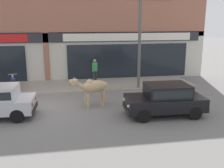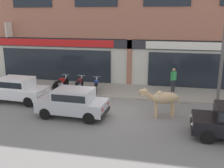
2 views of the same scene
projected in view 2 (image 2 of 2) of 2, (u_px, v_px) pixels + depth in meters
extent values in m
plane|color=slate|center=(114.00, 111.00, 14.19)|extent=(90.00, 90.00, 0.00)
cube|color=gray|center=(125.00, 91.00, 17.82)|extent=(19.00, 3.31, 0.13)
cube|color=beige|center=(130.00, 62.00, 19.23)|extent=(23.00, 0.55, 3.40)
cube|color=#28282D|center=(130.00, 44.00, 18.59)|extent=(22.08, 0.08, 0.64)
cube|color=black|center=(55.00, 65.00, 20.19)|extent=(8.74, 0.10, 2.40)
cube|color=red|center=(54.00, 43.00, 19.74)|extent=(9.20, 0.05, 0.52)
cube|color=#9E604C|center=(129.00, 63.00, 18.95)|extent=(0.36, 0.12, 3.40)
cube|color=black|center=(213.00, 71.00, 17.84)|extent=(8.74, 0.10, 2.40)
cube|color=silver|center=(215.00, 46.00, 17.39)|extent=(9.20, 0.05, 0.52)
cube|color=black|center=(32.00, 0.00, 19.32)|extent=(3.13, 0.06, 1.00)
cube|color=black|center=(96.00, 0.00, 18.32)|extent=(3.13, 0.06, 1.00)
cube|color=silver|center=(9.00, 30.00, 19.85)|extent=(0.08, 0.80, 1.10)
ellipsoid|color=tan|center=(165.00, 98.00, 13.20)|extent=(1.49, 0.90, 0.60)
sphere|color=tan|center=(160.00, 94.00, 13.12)|extent=(0.32, 0.32, 0.32)
cylinder|color=tan|center=(156.00, 111.00, 13.20)|extent=(0.12, 0.12, 0.72)
cylinder|color=tan|center=(155.00, 109.00, 13.47)|extent=(0.12, 0.12, 0.72)
cylinder|color=tan|center=(173.00, 111.00, 13.26)|extent=(0.12, 0.12, 0.72)
cylinder|color=tan|center=(172.00, 109.00, 13.54)|extent=(0.12, 0.12, 0.72)
cylinder|color=tan|center=(149.00, 95.00, 13.10)|extent=(0.51, 0.36, 0.43)
cube|color=tan|center=(144.00, 92.00, 13.04)|extent=(0.41, 0.31, 0.26)
cube|color=#957A57|center=(140.00, 93.00, 13.03)|extent=(0.18, 0.19, 0.14)
cone|color=beige|center=(145.00, 89.00, 12.90)|extent=(0.13, 0.09, 0.19)
cone|color=beige|center=(144.00, 88.00, 13.09)|extent=(0.13, 0.09, 0.19)
cube|color=tan|center=(146.00, 92.00, 12.87)|extent=(0.08, 0.15, 0.10)
cube|color=tan|center=(145.00, 90.00, 13.18)|extent=(0.08, 0.15, 0.10)
cylinder|color=tan|center=(179.00, 102.00, 13.31)|extent=(0.17, 0.09, 0.60)
cylinder|color=black|center=(45.00, 114.00, 13.05)|extent=(0.61, 0.21, 0.60)
cylinder|color=black|center=(58.00, 104.00, 14.40)|extent=(0.61, 0.21, 0.60)
cylinder|color=black|center=(89.00, 118.00, 12.49)|extent=(0.61, 0.21, 0.60)
cylinder|color=black|center=(98.00, 108.00, 13.84)|extent=(0.61, 0.21, 0.60)
cube|color=#B2B5BA|center=(72.00, 105.00, 13.37)|extent=(3.56, 1.75, 0.60)
cube|color=#B2B5BA|center=(74.00, 95.00, 13.19)|extent=(1.96, 1.52, 0.56)
cube|color=black|center=(74.00, 95.00, 13.19)|extent=(1.81, 1.53, 0.35)
cube|color=black|center=(42.00, 106.00, 13.85)|extent=(0.18, 1.52, 0.20)
cube|color=black|center=(105.00, 112.00, 13.00)|extent=(0.18, 1.52, 0.20)
sphere|color=silver|center=(36.00, 104.00, 13.33)|extent=(0.14, 0.14, 0.14)
sphere|color=silver|center=(46.00, 98.00, 14.23)|extent=(0.14, 0.14, 0.14)
cube|color=red|center=(102.00, 110.00, 12.45)|extent=(0.04, 0.16, 0.14)
cube|color=red|center=(108.00, 103.00, 13.38)|extent=(0.04, 0.16, 0.14)
cylinder|color=black|center=(208.00, 137.00, 10.57)|extent=(0.60, 0.20, 0.60)
cylinder|color=black|center=(204.00, 123.00, 11.92)|extent=(0.60, 0.20, 0.60)
cube|color=black|center=(192.00, 126.00, 11.36)|extent=(0.16, 1.52, 0.20)
sphere|color=silver|center=(192.00, 124.00, 10.84)|extent=(0.14, 0.14, 0.14)
sphere|color=silver|center=(191.00, 116.00, 11.74)|extent=(0.14, 0.14, 0.14)
cylinder|color=black|center=(42.00, 95.00, 16.17)|extent=(0.61, 0.21, 0.60)
cylinder|color=black|center=(29.00, 102.00, 14.82)|extent=(0.61, 0.21, 0.60)
cylinder|color=black|center=(10.00, 92.00, 16.75)|extent=(0.61, 0.21, 0.60)
cube|color=white|center=(18.00, 92.00, 15.71)|extent=(3.58, 1.79, 0.60)
cube|color=white|center=(16.00, 82.00, 15.59)|extent=(1.98, 1.54, 0.56)
cube|color=black|center=(16.00, 82.00, 15.59)|extent=(1.82, 1.55, 0.35)
cube|color=black|center=(44.00, 98.00, 15.33)|extent=(0.20, 1.52, 0.20)
sphere|color=silver|center=(48.00, 91.00, 15.69)|extent=(0.14, 0.14, 0.14)
sphere|color=silver|center=(40.00, 95.00, 14.79)|extent=(0.14, 0.14, 0.14)
cylinder|color=black|center=(66.00, 83.00, 18.62)|extent=(0.22, 0.57, 0.56)
cylinder|color=black|center=(55.00, 87.00, 17.52)|extent=(0.22, 0.57, 0.56)
cube|color=#B2B5BA|center=(61.00, 84.00, 18.05)|extent=(0.27, 0.36, 0.24)
cube|color=red|center=(62.00, 80.00, 18.12)|extent=(0.32, 0.44, 0.24)
cube|color=black|center=(58.00, 82.00, 17.77)|extent=(0.33, 0.56, 0.12)
cylinder|color=#B2B5BA|center=(65.00, 79.00, 18.49)|extent=(0.10, 0.27, 0.59)
cylinder|color=#B2B5BA|center=(65.00, 75.00, 18.46)|extent=(0.51, 0.15, 0.03)
sphere|color=silver|center=(66.00, 76.00, 18.54)|extent=(0.12, 0.12, 0.12)
cylinder|color=#B2B5BA|center=(56.00, 86.00, 17.79)|extent=(0.16, 0.48, 0.06)
cylinder|color=black|center=(82.00, 83.00, 18.41)|extent=(0.12, 0.56, 0.56)
cylinder|color=black|center=(76.00, 88.00, 17.22)|extent=(0.12, 0.56, 0.56)
cube|color=#B2B5BA|center=(79.00, 85.00, 17.79)|extent=(0.21, 0.33, 0.24)
cube|color=maroon|center=(80.00, 81.00, 17.87)|extent=(0.26, 0.41, 0.24)
cube|color=black|center=(78.00, 83.00, 17.50)|extent=(0.24, 0.53, 0.12)
cylinder|color=#B2B5BA|center=(81.00, 79.00, 18.28)|extent=(0.05, 0.27, 0.59)
cylinder|color=#B2B5BA|center=(81.00, 75.00, 18.25)|extent=(0.52, 0.05, 0.03)
sphere|color=silver|center=(82.00, 77.00, 18.33)|extent=(0.12, 0.12, 0.12)
cylinder|color=#B2B5BA|center=(76.00, 88.00, 17.48)|extent=(0.08, 0.48, 0.06)
cylinder|color=black|center=(97.00, 85.00, 18.02)|extent=(0.22, 0.57, 0.56)
cylinder|color=black|center=(96.00, 90.00, 16.81)|extent=(0.22, 0.57, 0.56)
cube|color=#B2B5BA|center=(96.00, 87.00, 17.39)|extent=(0.27, 0.36, 0.24)
cube|color=navy|center=(96.00, 82.00, 17.47)|extent=(0.32, 0.44, 0.24)
cube|color=black|center=(96.00, 84.00, 17.09)|extent=(0.33, 0.56, 0.12)
cylinder|color=#B2B5BA|center=(97.00, 81.00, 17.89)|extent=(0.10, 0.27, 0.59)
cylinder|color=#B2B5BA|center=(97.00, 77.00, 17.85)|extent=(0.51, 0.15, 0.03)
sphere|color=silver|center=(97.00, 78.00, 17.94)|extent=(0.12, 0.12, 0.12)
cylinder|color=#B2B5BA|center=(94.00, 89.00, 17.06)|extent=(0.17, 0.48, 0.06)
cylinder|color=#2D2D33|center=(174.00, 86.00, 17.33)|extent=(0.11, 0.11, 0.82)
cylinder|color=#2D2D33|center=(172.00, 86.00, 17.24)|extent=(0.11, 0.11, 0.82)
cylinder|color=#33934C|center=(174.00, 76.00, 17.11)|extent=(0.32, 0.32, 0.56)
cylinder|color=#33934C|center=(176.00, 76.00, 17.22)|extent=(0.08, 0.08, 0.56)
cylinder|color=#33934C|center=(171.00, 76.00, 17.01)|extent=(0.08, 0.08, 0.56)
sphere|color=tan|center=(174.00, 70.00, 17.01)|extent=(0.20, 0.20, 0.20)
cylinder|color=#595651|center=(223.00, 53.00, 14.63)|extent=(0.18, 0.18, 5.73)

